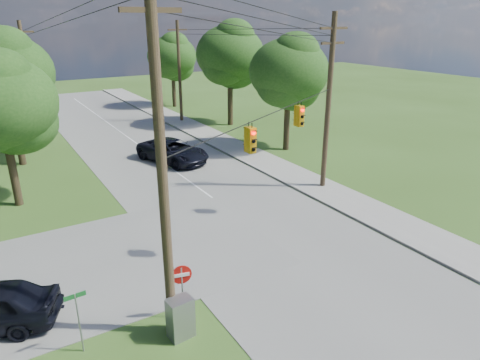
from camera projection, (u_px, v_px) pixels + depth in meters
ground at (287, 295)px, 16.67m from camera, size 140.00×140.00×0.00m
main_road at (258, 231)px, 21.64m from camera, size 10.00×100.00×0.03m
sidewalk_east at (354, 203)px, 24.87m from camera, size 2.60×100.00×0.12m
pole_sw at (161, 159)px, 12.56m from camera, size 2.00×0.32×12.00m
pole_ne at (328, 102)px, 25.46m from camera, size 2.00×0.32×10.50m
pole_north_e at (179, 71)px, 43.18m from camera, size 2.00×0.32×10.00m
pole_north_w at (29, 81)px, 36.43m from camera, size 2.00×0.32×10.00m
power_lines at (187, 37)px, 23.40m from camera, size 13.93×29.62×4.93m
traffic_signals at (277, 126)px, 19.51m from camera, size 4.91×3.27×1.05m
tree_w_mid at (6, 73)px, 29.35m from camera, size 6.40×6.40×9.22m
tree_e_near at (289, 72)px, 33.09m from camera, size 6.20×6.20×8.81m
tree_e_mid at (230, 54)px, 41.10m from camera, size 6.60×6.60×9.64m
tree_e_far at (172, 56)px, 50.56m from camera, size 5.80×5.80×8.32m
car_main_north at (173, 151)px, 31.90m from camera, size 4.51×6.51×1.65m
control_cabinet at (180, 318)px, 14.25m from camera, size 0.87×0.66×1.48m
do_not_enter_sign at (182, 280)px, 14.83m from camera, size 0.71×0.20×2.17m
street_name_sign at (78, 314)px, 13.34m from camera, size 0.66×0.07×2.20m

